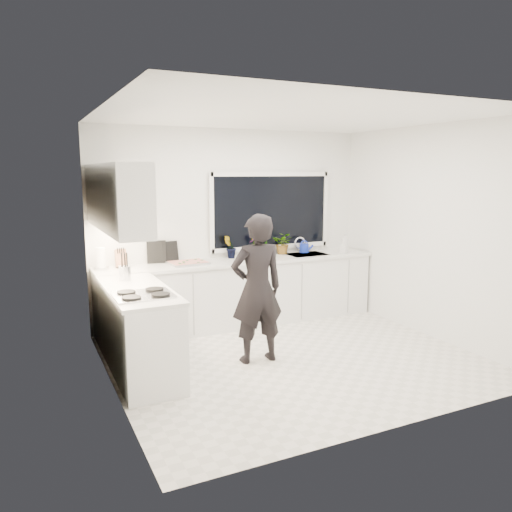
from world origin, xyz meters
TOP-DOWN VIEW (x-y plane):
  - floor at (0.00, 0.00)m, footprint 4.00×3.50m
  - wall_back at (0.00, 1.76)m, footprint 4.00×0.02m
  - wall_left at (-2.01, 0.00)m, footprint 0.02×3.50m
  - wall_right at (2.01, 0.00)m, footprint 0.02×3.50m
  - ceiling at (0.00, 0.00)m, footprint 4.00×3.50m
  - window at (0.60, 1.73)m, footprint 1.80×0.02m
  - base_cabinets_back at (0.00, 1.45)m, footprint 3.92×0.58m
  - base_cabinets_left at (-1.67, 0.35)m, footprint 0.58×1.60m
  - countertop_back at (0.00, 1.44)m, footprint 3.94×0.62m
  - countertop_left at (-1.67, 0.35)m, footprint 0.62×1.60m
  - upper_cabinets at (-1.79, 0.70)m, footprint 0.34×2.10m
  - sink at (1.05, 1.45)m, footprint 0.58×0.42m
  - faucet at (1.05, 1.65)m, footprint 0.03×0.03m
  - stovetop at (-1.69, -0.00)m, footprint 0.56×0.48m
  - person at (-0.41, 0.11)m, footprint 0.63×0.43m
  - pizza_tray at (-0.77, 1.42)m, footprint 0.52×0.40m
  - pizza at (-0.77, 1.42)m, footprint 0.47×0.35m
  - watering_can at (1.10, 1.61)m, footprint 0.17×0.17m
  - paper_towel_roll at (-1.85, 1.55)m, footprint 0.14×0.14m
  - knife_block at (-1.60, 1.59)m, footprint 0.13×0.10m
  - utensil_crock at (-1.71, 0.80)m, footprint 0.13×0.13m
  - picture_frame_large at (-0.93, 1.69)m, footprint 0.22×0.06m
  - picture_frame_small at (-1.12, 1.69)m, footprint 0.25×0.07m
  - herb_plants at (0.48, 1.61)m, footprint 1.13×0.38m
  - soap_bottles at (1.61, 1.30)m, footprint 0.15×0.14m

SIDE VIEW (x-z plane):
  - floor at x=0.00m, z-range -0.02..0.00m
  - base_cabinets_back at x=0.00m, z-range 0.00..0.88m
  - base_cabinets_left at x=-1.67m, z-range 0.00..0.88m
  - person at x=-0.41m, z-range 0.00..1.67m
  - sink at x=1.05m, z-range 0.80..0.94m
  - countertop_back at x=0.00m, z-range 0.88..0.92m
  - countertop_left at x=-1.67m, z-range 0.88..0.92m
  - stovetop at x=-1.69m, z-range 0.92..0.95m
  - pizza_tray at x=-0.77m, z-range 0.92..0.95m
  - pizza at x=-0.77m, z-range 0.95..0.96m
  - watering_can at x=1.10m, z-range 0.92..1.05m
  - utensil_crock at x=-1.71m, z-range 0.92..1.08m
  - faucet at x=1.05m, z-range 0.92..1.14m
  - knife_block at x=-1.60m, z-range 0.92..1.14m
  - soap_bottles at x=1.61m, z-range 0.91..1.19m
  - paper_towel_roll at x=-1.85m, z-range 0.92..1.18m
  - picture_frame_large at x=-0.93m, z-range 0.92..1.20m
  - picture_frame_small at x=-1.12m, z-range 0.92..1.22m
  - herb_plants at x=0.48m, z-range 0.91..1.25m
  - wall_back at x=0.00m, z-range 0.00..2.70m
  - wall_left at x=-2.01m, z-range 0.00..2.70m
  - wall_right at x=2.01m, z-range 0.00..2.70m
  - window at x=0.60m, z-range 1.05..2.05m
  - upper_cabinets at x=-1.79m, z-range 1.50..2.20m
  - ceiling at x=0.00m, z-range 2.70..2.72m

